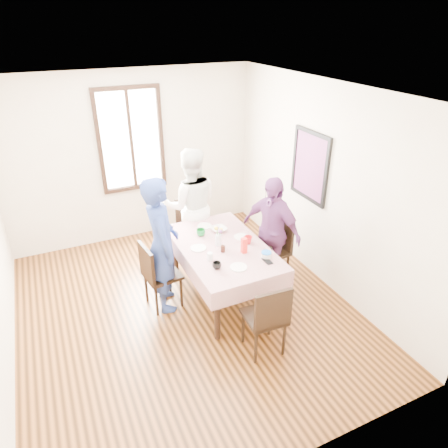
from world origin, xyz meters
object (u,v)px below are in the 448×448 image
at_px(dining_table, 222,271).
at_px(person_right, 271,231).
at_px(chair_near, 264,316).
at_px(chair_far, 193,230).
at_px(person_far, 192,206).
at_px(chair_right, 271,251).
at_px(person_left, 161,245).
at_px(chair_left, 162,274).

relative_size(dining_table, person_right, 1.02).
relative_size(dining_table, chair_near, 1.74).
distance_m(chair_far, chair_near, 2.18).
distance_m(dining_table, person_far, 1.18).
distance_m(person_far, person_right, 1.27).
relative_size(dining_table, person_far, 0.91).
bearing_deg(chair_right, person_left, 80.48).
bearing_deg(chair_right, chair_far, 30.75).
bearing_deg(chair_right, person_right, 84.21).
height_order(chair_right, person_far, person_far).
height_order(chair_left, chair_near, same).
bearing_deg(dining_table, chair_far, 90.00).
xyz_separation_m(chair_near, person_right, (0.75, 1.14, 0.32)).
xyz_separation_m(chair_right, person_right, (-0.02, 0.00, 0.32)).
height_order(chair_right, person_left, person_left).
height_order(chair_left, person_right, person_right).
bearing_deg(chair_far, person_right, 132.12).
height_order(chair_right, chair_far, same).
xyz_separation_m(dining_table, chair_near, (0.00, -1.09, 0.08)).
relative_size(chair_right, person_far, 0.52).
relative_size(chair_far, person_far, 0.52).
distance_m(chair_left, person_right, 1.56).
relative_size(chair_left, person_left, 0.52).
xyz_separation_m(dining_table, person_left, (-0.75, 0.15, 0.51)).
relative_size(chair_far, chair_near, 1.00).
distance_m(chair_near, person_far, 2.20).
bearing_deg(person_far, person_right, 141.24).
xyz_separation_m(chair_right, person_left, (-1.52, 0.10, 0.43)).
relative_size(dining_table, chair_right, 1.74).
xyz_separation_m(chair_left, person_far, (0.77, 0.92, 0.42)).
relative_size(chair_far, person_right, 0.58).
distance_m(chair_left, chair_near, 1.46).
bearing_deg(dining_table, person_far, 90.00).
bearing_deg(chair_near, chair_far, 93.85).
bearing_deg(person_far, person_left, 65.76).
relative_size(person_far, person_right, 1.12).
height_order(chair_far, person_right, person_right).
relative_size(chair_left, person_far, 0.52).
relative_size(dining_table, person_left, 0.90).
relative_size(person_left, person_right, 1.13).
xyz_separation_m(chair_far, chair_near, (0.00, -2.18, 0.00)).
relative_size(chair_far, person_left, 0.52).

